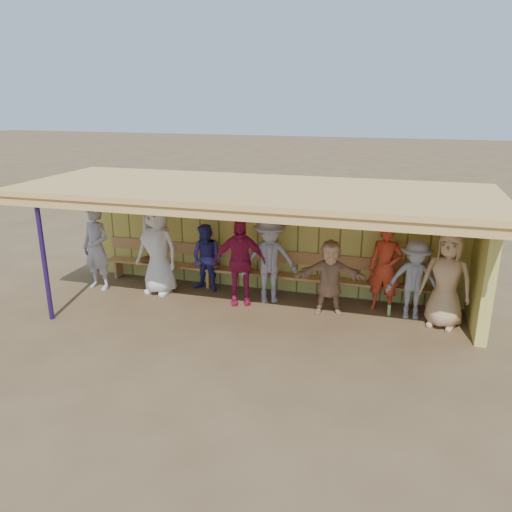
{
  "coord_description": "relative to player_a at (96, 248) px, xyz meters",
  "views": [
    {
      "loc": [
        2.61,
        -8.77,
        4.1
      ],
      "look_at": [
        0.0,
        0.35,
        1.05
      ],
      "focal_mm": 35.0,
      "sensor_mm": 36.0,
      "label": 1
    }
  ],
  "objects": [
    {
      "name": "dugout_structure",
      "position": [
        4.0,
        0.41,
        0.76
      ],
      "size": [
        8.8,
        3.2,
        2.5
      ],
      "color": "#CCC357",
      "rests_on": "ground"
    },
    {
      "name": "player_a",
      "position": [
        0.0,
        0.0,
        0.0
      ],
      "size": [
        0.75,
        0.55,
        1.87
      ],
      "primitive_type": "imported",
      "rotation": [
        0.0,
        0.0,
        -0.17
      ],
      "color": "#9B99A1",
      "rests_on": "ground"
    },
    {
      "name": "dugout_equipment",
      "position": [
        2.97,
        0.71,
        -0.45
      ],
      "size": [
        6.65,
        0.62,
        0.8
      ],
      "color": "orange",
      "rests_on": "ground"
    },
    {
      "name": "player_d",
      "position": [
        3.26,
        0.07,
        -0.04
      ],
      "size": [
        1.13,
        0.75,
        1.79
      ],
      "primitive_type": "imported",
      "rotation": [
        0.0,
        0.0,
        0.33
      ],
      "color": "#AC1B4A",
      "rests_on": "ground"
    },
    {
      "name": "bench",
      "position": [
        3.61,
        0.84,
        -0.41
      ],
      "size": [
        7.6,
        0.34,
        0.93
      ],
      "color": "tan",
      "rests_on": "ground"
    },
    {
      "name": "player_b",
      "position": [
        1.4,
        0.14,
        0.06
      ],
      "size": [
        1.06,
        0.78,
        1.99
      ],
      "primitive_type": "imported",
      "rotation": [
        0.0,
        0.0,
        -0.16
      ],
      "color": "silver",
      "rests_on": "ground"
    },
    {
      "name": "player_h",
      "position": [
        7.22,
        0.06,
        -0.02
      ],
      "size": [
        1.03,
        0.82,
        1.83
      ],
      "primitive_type": "imported",
      "rotation": [
        0.0,
        0.0,
        -0.3
      ],
      "color": "tan",
      "rests_on": "ground"
    },
    {
      "name": "player_c",
      "position": [
        2.37,
        0.53,
        -0.19
      ],
      "size": [
        0.8,
        0.67,
        1.49
      ],
      "primitive_type": "imported",
      "rotation": [
        0.0,
        0.0,
        -0.16
      ],
      "color": "navy",
      "rests_on": "ground"
    },
    {
      "name": "ground",
      "position": [
        3.61,
        -0.28,
        -0.94
      ],
      "size": [
        90.0,
        90.0,
        0.0
      ],
      "primitive_type": "plane",
      "color": "brown",
      "rests_on": "ground"
    },
    {
      "name": "player_f",
      "position": [
        5.1,
        0.08,
        -0.19
      ],
      "size": [
        1.45,
        0.69,
        1.5
      ],
      "primitive_type": "imported",
      "rotation": [
        0.0,
        0.0,
        0.19
      ],
      "color": "tan",
      "rests_on": "ground"
    },
    {
      "name": "player_g",
      "position": [
        6.12,
        0.53,
        -0.05
      ],
      "size": [
        0.7,
        0.5,
        1.77
      ],
      "primitive_type": "imported",
      "rotation": [
        0.0,
        0.0,
        -0.13
      ],
      "color": "red",
      "rests_on": "ground"
    },
    {
      "name": "player_extra",
      "position": [
        6.67,
        0.29,
        -0.15
      ],
      "size": [
        1.04,
        0.63,
        1.56
      ],
      "primitive_type": "imported",
      "rotation": [
        0.0,
        0.0,
        0.05
      ],
      "color": "gray",
      "rests_on": "ground"
    },
    {
      "name": "player_e",
      "position": [
        3.82,
        0.32,
        -0.03
      ],
      "size": [
        1.35,
        1.08,
        1.82
      ],
      "primitive_type": "imported",
      "rotation": [
        0.0,
        0.0,
        0.4
      ],
      "color": "gray",
      "rests_on": "ground"
    }
  ]
}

